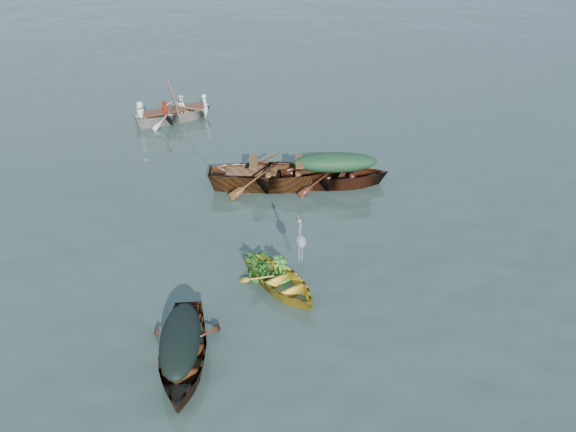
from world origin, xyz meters
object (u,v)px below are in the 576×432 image
(dark_covered_boat, at_px, (184,363))
(rowed_boat, at_px, (175,121))
(yellow_dinghy, at_px, (281,288))
(heron, at_px, (301,246))
(open_wooden_boat, at_px, (277,187))
(green_tarp_boat, at_px, (334,185))

(dark_covered_boat, height_order, rowed_boat, rowed_boat)
(yellow_dinghy, height_order, dark_covered_boat, dark_covered_boat)
(rowed_boat, distance_m, heron, 9.94)
(heron, bearing_deg, rowed_boat, 77.87)
(open_wooden_boat, distance_m, rowed_boat, 6.09)
(green_tarp_boat, bearing_deg, yellow_dinghy, 159.71)
(open_wooden_boat, height_order, rowed_boat, open_wooden_boat)
(yellow_dinghy, bearing_deg, dark_covered_boat, -165.95)
(dark_covered_boat, xyz_separation_m, green_tarp_boat, (4.12, 6.07, 0.00))
(yellow_dinghy, distance_m, green_tarp_boat, 4.76)
(dark_covered_boat, distance_m, heron, 3.34)
(dark_covered_boat, xyz_separation_m, heron, (2.46, 2.11, 0.80))
(open_wooden_boat, relative_size, heron, 5.50)
(dark_covered_boat, distance_m, rowed_boat, 11.64)
(dark_covered_boat, relative_size, rowed_boat, 0.89)
(dark_covered_boat, relative_size, open_wooden_boat, 0.67)
(yellow_dinghy, distance_m, rowed_boat, 10.09)
(dark_covered_boat, bearing_deg, open_wooden_boat, 72.83)
(yellow_dinghy, bearing_deg, rowed_boat, 74.87)
(green_tarp_boat, xyz_separation_m, rowed_boat, (-4.39, 5.57, 0.00))
(open_wooden_boat, bearing_deg, dark_covered_boat, 165.99)
(yellow_dinghy, bearing_deg, heron, 5.19)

